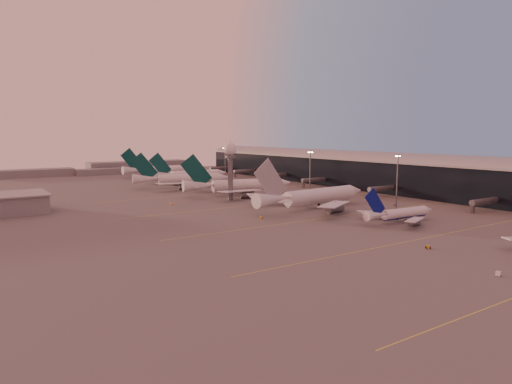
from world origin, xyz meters
TOP-DOWN VIEW (x-y plane):
  - ground at (0.00, 0.00)m, footprint 700.00×700.00m
  - taxiway_markings at (30.00, 56.00)m, footprint 180.00×185.25m
  - terminal at (107.88, 110.09)m, footprint 57.00×362.00m
  - radar_tower at (5.00, 120.00)m, footprint 6.40×6.40m
  - mast_b at (55.00, 55.00)m, footprint 3.60×0.56m
  - mast_c at (50.00, 110.00)m, footprint 3.60×0.56m
  - mast_d at (48.00, 200.00)m, footprint 3.60×0.56m
  - distant_horizon at (2.62, 325.14)m, footprint 165.00×37.50m
  - narrowbody_mid at (29.12, 31.94)m, footprint 37.02×29.51m
  - widebody_white at (22.90, 75.51)m, footprint 68.76×54.86m
  - greentail_a at (19.11, 133.93)m, footprint 64.26×51.41m
  - greentail_b at (8.35, 185.88)m, footprint 61.20×48.77m
  - greentail_c at (28.09, 215.14)m, footprint 59.06×47.64m
  - greentail_d at (25.36, 259.90)m, footprint 65.00×52.54m
  - gsv_truck_a at (-5.57, -25.13)m, footprint 6.25×3.69m
  - gsv_tug_mid at (3.01, 0.67)m, footprint 3.49×3.69m
  - gsv_truck_b at (54.24, 44.67)m, footprint 5.10×2.99m
  - gsv_truck_c at (-10.93, 68.37)m, footprint 4.96×3.25m
  - gsv_catering_b at (61.35, 60.71)m, footprint 4.98×2.97m
  - gsv_tug_far at (24.30, 93.10)m, footprint 2.44×3.71m
  - gsv_truck_d at (-26.75, 122.83)m, footprint 2.04×4.91m
  - gsv_tug_hangar at (54.25, 158.05)m, footprint 4.09×2.65m

SIDE VIEW (x-z plane):
  - ground at x=0.00m, z-range 0.00..0.00m
  - taxiway_markings at x=30.00m, z-range 0.00..0.02m
  - gsv_tug_mid at x=3.01m, z-range 0.01..0.93m
  - gsv_tug_far at x=24.30m, z-range 0.02..1.02m
  - gsv_tug_hangar at x=54.25m, z-range 0.02..1.14m
  - gsv_truck_c at x=-10.93m, z-range 0.02..1.91m
  - gsv_truck_d at x=-26.75m, z-range 0.02..1.96m
  - gsv_truck_b at x=54.24m, z-range 0.02..1.96m
  - gsv_truck_a at x=-5.57m, z-range 0.02..2.40m
  - gsv_catering_b at x=61.35m, z-range 0.00..3.82m
  - narrowbody_mid at x=29.12m, z-range -4.30..10.16m
  - greentail_c at x=28.09m, z-range -6.93..14.51m
  - distant_horizon at x=2.62m, z-range -0.61..8.39m
  - greentail_b at x=8.35m, z-range -7.36..15.39m
  - greentail_a at x=19.11m, z-range -7.62..15.95m
  - greentail_d at x=25.36m, z-range -7.64..15.99m
  - widebody_white at x=22.90m, z-range -7.90..16.29m
  - terminal at x=107.88m, z-range -1.00..22.04m
  - mast_b at x=55.00m, z-range 1.24..26.24m
  - mast_c at x=50.00m, z-range 1.24..26.24m
  - mast_d at x=48.00m, z-range 1.24..26.24m
  - radar_tower at x=5.00m, z-range 5.40..36.50m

